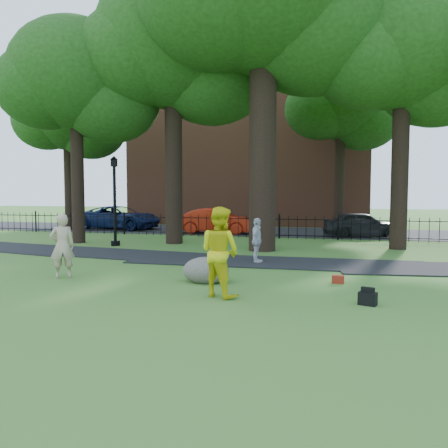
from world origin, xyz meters
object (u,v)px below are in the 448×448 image
(red_sedan, at_px, (216,221))
(man, at_px, (220,252))
(boulder, at_px, (206,268))
(woman, at_px, (62,246))
(lamppost, at_px, (115,202))

(red_sedan, bearing_deg, man, -167.59)
(boulder, relative_size, red_sedan, 0.27)
(boulder, distance_m, red_sedan, 14.02)
(woman, distance_m, man, 4.95)
(lamppost, bearing_deg, woman, -86.59)
(lamppost, bearing_deg, boulder, -61.03)
(man, bearing_deg, red_sedan, -47.96)
(man, bearing_deg, woman, 14.30)
(woman, xyz_separation_m, man, (4.85, -0.97, 0.13))
(boulder, xyz_separation_m, red_sedan, (-3.63, 13.54, 0.38))
(boulder, bearing_deg, lamppost, 133.80)
(woman, bearing_deg, boulder, 150.81)
(woman, relative_size, red_sedan, 0.40)
(man, distance_m, lamppost, 10.93)
(woman, relative_size, man, 0.87)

